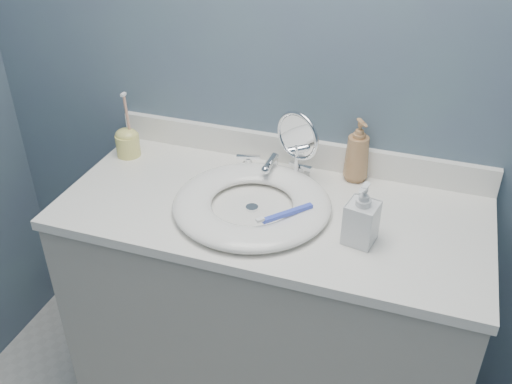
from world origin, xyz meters
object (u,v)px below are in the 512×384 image
at_px(makeup_mirror, 297,144).
at_px(toothbrush_holder, 128,141).
at_px(soap_bottle_clear, 362,214).
at_px(soap_bottle_amber, 358,150).

height_order(makeup_mirror, toothbrush_holder, makeup_mirror).
height_order(soap_bottle_clear, toothbrush_holder, toothbrush_holder).
distance_m(soap_bottle_amber, toothbrush_holder, 0.74).
distance_m(soap_bottle_amber, soap_bottle_clear, 0.32).
bearing_deg(toothbrush_holder, makeup_mirror, 2.59).
bearing_deg(toothbrush_holder, soap_bottle_clear, -15.08).
relative_size(makeup_mirror, soap_bottle_amber, 1.15).
xyz_separation_m(makeup_mirror, soap_bottle_amber, (0.17, 0.07, -0.03)).
height_order(makeup_mirror, soap_bottle_clear, makeup_mirror).
xyz_separation_m(makeup_mirror, soap_bottle_clear, (0.24, -0.24, -0.04)).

